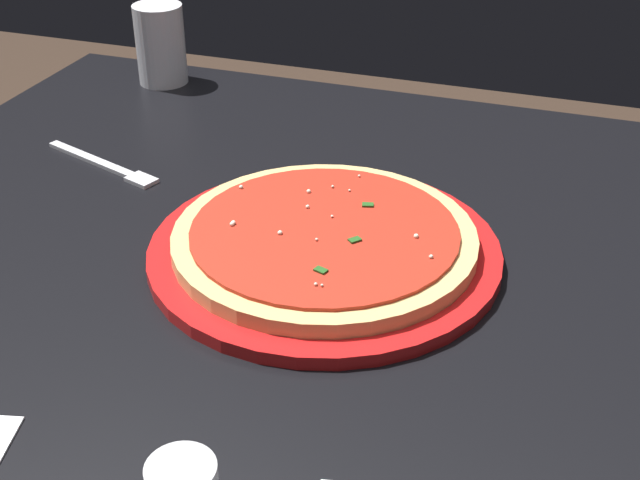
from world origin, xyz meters
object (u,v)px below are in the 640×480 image
Objects in this scene: serving_plate at (320,251)px; cup_tall_drink at (161,44)px; fork at (107,166)px; pizza at (320,237)px.

cup_tall_drink is (-0.39, 0.39, 0.05)m from serving_plate.
cup_tall_drink is at bearing 104.00° from fork.
pizza is 1.70× the size of fork.
cup_tall_drink is at bearing 134.58° from serving_plate.
serving_plate is 1.98× the size of fork.
serving_plate is 0.02m from pizza.
serving_plate is at bearing -94.65° from pizza.
pizza is at bearing 85.35° from serving_plate.
fork is at bearing -76.00° from cup_tall_drink.
serving_plate is 0.55m from cup_tall_drink.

